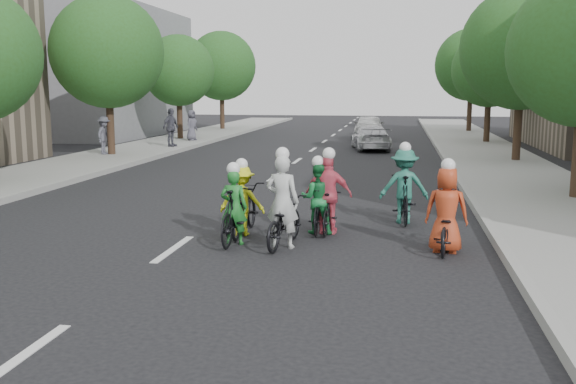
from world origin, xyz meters
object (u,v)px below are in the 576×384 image
(cyclist_2, at_px, (446,219))
(cyclist_4, at_px, (404,191))
(cyclist_3, at_px, (243,206))
(cyclist_0, at_px, (283,215))
(spectator_2, at_px, (192,125))
(spectator_0, at_px, (104,135))
(cyclist_6, at_px, (318,204))
(follow_car_trail, at_px, (369,127))
(follow_car_lead, at_px, (371,138))
(cyclist_1, at_px, (235,213))
(cyclist_5, at_px, (329,202))
(spectator_1, at_px, (171,127))

(cyclist_2, xyz_separation_m, cyclist_4, (-0.74, 2.52, 0.10))
(cyclist_3, bearing_deg, cyclist_0, 139.37)
(cyclist_2, bearing_deg, cyclist_4, -66.12)
(cyclist_3, height_order, spectator_2, spectator_2)
(cyclist_3, relative_size, spectator_0, 1.17)
(cyclist_6, distance_m, follow_car_trail, 25.00)
(cyclist_6, relative_size, follow_car_lead, 0.40)
(cyclist_1, bearing_deg, spectator_2, -67.66)
(cyclist_2, relative_size, follow_car_lead, 0.43)
(cyclist_0, height_order, follow_car_lead, cyclist_0)
(cyclist_5, bearing_deg, cyclist_6, -3.47)
(follow_car_lead, distance_m, spectator_2, 10.14)
(cyclist_1, distance_m, spectator_1, 19.84)
(cyclist_5, distance_m, follow_car_lead, 18.58)
(cyclist_0, xyz_separation_m, cyclist_6, (0.51, 1.29, -0.00))
(cyclist_3, relative_size, follow_car_lead, 0.48)
(cyclist_5, height_order, follow_car_trail, cyclist_5)
(cyclist_1, xyz_separation_m, spectator_0, (-9.47, 14.19, 0.38))
(cyclist_2, relative_size, spectator_1, 0.93)
(spectator_0, relative_size, spectator_2, 1.00)
(cyclist_6, height_order, spectator_0, spectator_0)
(cyclist_5, xyz_separation_m, spectator_0, (-11.18, 13.03, 0.31))
(cyclist_3, xyz_separation_m, spectator_1, (-7.88, 17.44, 0.50))
(follow_car_trail, bearing_deg, cyclist_4, 91.17)
(cyclist_1, xyz_separation_m, cyclist_2, (3.99, 0.02, 0.01))
(cyclist_1, bearing_deg, cyclist_6, -139.14)
(cyclist_3, height_order, follow_car_lead, cyclist_3)
(cyclist_0, height_order, cyclist_4, cyclist_0)
(cyclist_6, bearing_deg, cyclist_5, 172.74)
(cyclist_5, xyz_separation_m, cyclist_6, (-0.22, 0.02, -0.06))
(cyclist_0, bearing_deg, follow_car_lead, -83.18)
(cyclist_2, distance_m, spectator_2, 25.11)
(cyclist_1, bearing_deg, spectator_1, -64.38)
(follow_car_trail, relative_size, spectator_2, 2.59)
(cyclist_6, bearing_deg, spectator_2, -66.61)
(follow_car_lead, height_order, spectator_2, spectator_2)
(spectator_1, bearing_deg, spectator_2, 20.38)
(cyclist_2, bearing_deg, spectator_0, -39.04)
(cyclist_6, height_order, spectator_1, spectator_1)
(cyclist_1, bearing_deg, cyclist_2, -177.55)
(cyclist_2, distance_m, follow_car_trail, 26.29)
(cyclist_2, distance_m, cyclist_3, 4.09)
(cyclist_2, bearing_deg, cyclist_3, -2.93)
(cyclist_5, xyz_separation_m, spectator_1, (-9.61, 17.03, 0.42))
(spectator_1, bearing_deg, follow_car_trail, -31.89)
(cyclist_4, xyz_separation_m, spectator_1, (-11.16, 15.65, 0.38))
(follow_car_lead, distance_m, follow_car_trail, 6.46)
(cyclist_0, bearing_deg, cyclist_2, -168.48)
(cyclist_4, bearing_deg, follow_car_lead, -89.59)
(cyclist_1, distance_m, follow_car_trail, 26.22)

